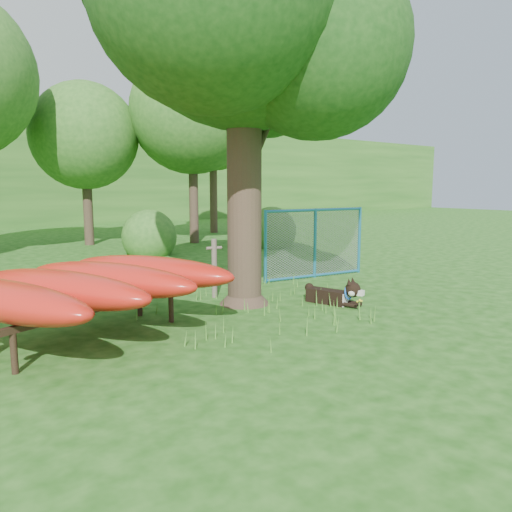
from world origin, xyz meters
TOP-DOWN VIEW (x-y plane):
  - ground at (0.00, 0.00)m, footprint 80.00×80.00m
  - oak_tree at (0.21, 1.66)m, footprint 6.26×5.55m
  - wooden_post at (0.12, 2.46)m, footprint 0.33×0.14m
  - kayak_rack at (-2.97, 1.32)m, footprint 4.48×4.02m
  - husky_dog at (1.60, 0.45)m, footprint 0.56×1.28m
  - fence_section at (3.33, 2.71)m, footprint 2.94×0.56m
  - wildflower_clump at (1.51, -0.20)m, footprint 0.11×0.09m
  - bg_tree_c at (1.50, 13.00)m, footprint 4.00×4.00m
  - bg_tree_d at (5.00, 11.00)m, footprint 4.80×4.80m
  - bg_tree_e at (8.00, 14.00)m, footprint 4.60×4.60m
  - shrub_right at (6.50, 8.00)m, footprint 1.80×1.80m
  - shrub_mid at (2.00, 9.00)m, footprint 1.80×1.80m

SIDE VIEW (x-z plane):
  - ground at x=0.00m, z-range 0.00..0.00m
  - shrub_right at x=6.50m, z-range -0.90..0.90m
  - shrub_mid at x=2.00m, z-range -0.90..0.90m
  - wildflower_clump at x=1.51m, z-range 0.07..0.30m
  - husky_dog at x=1.60m, z-range -0.08..0.49m
  - wooden_post at x=0.12m, z-range 0.04..1.26m
  - kayak_rack at x=-2.97m, z-range 0.30..1.42m
  - fence_section at x=3.33m, z-range -0.57..2.31m
  - bg_tree_c at x=1.50m, z-range 1.05..7.17m
  - bg_tree_d at x=5.00m, z-range 1.33..8.83m
  - bg_tree_e at x=8.00m, z-range 1.46..9.01m
  - oak_tree at x=0.21m, z-range 1.38..9.66m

